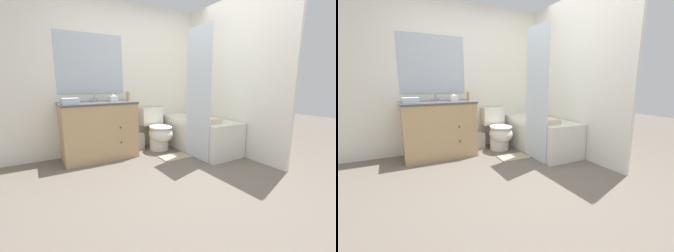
{
  "view_description": "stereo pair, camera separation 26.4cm",
  "coord_description": "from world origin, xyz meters",
  "views": [
    {
      "loc": [
        -1.57,
        -2.09,
        1.18
      ],
      "look_at": [
        0.17,
        0.76,
        0.53
      ],
      "focal_mm": 24.0,
      "sensor_mm": 36.0,
      "label": 1
    },
    {
      "loc": [
        -1.34,
        -2.22,
        1.18
      ],
      "look_at": [
        0.17,
        0.76,
        0.53
      ],
      "focal_mm": 24.0,
      "sensor_mm": 36.0,
      "label": 2
    }
  ],
  "objects": [
    {
      "name": "bath_towel_folded",
      "position": [
        0.77,
        0.49,
        0.6
      ],
      "size": [
        0.27,
        0.24,
        0.08
      ],
      "color": "beige",
      "rests_on": "bathtub"
    },
    {
      "name": "vanity_cabinet",
      "position": [
        -0.7,
        1.4,
        0.45
      ],
      "size": [
        1.11,
        0.6,
        0.88
      ],
      "color": "tan",
      "rests_on": "ground_plane"
    },
    {
      "name": "bathtub",
      "position": [
        0.92,
        0.94,
        0.28
      ],
      "size": [
        0.67,
        1.49,
        0.56
      ],
      "color": "silver",
      "rests_on": "ground_plane"
    },
    {
      "name": "hand_towel_folded",
      "position": [
        -1.11,
        1.27,
        0.93
      ],
      "size": [
        0.22,
        0.16,
        0.08
      ],
      "color": "silver",
      "rests_on": "vanity_cabinet"
    },
    {
      "name": "sink_faucet",
      "position": [
        -0.7,
        1.6,
        0.92
      ],
      "size": [
        0.14,
        0.12,
        0.12
      ],
      "color": "silver",
      "rests_on": "vanity_cabinet"
    },
    {
      "name": "wall_back",
      "position": [
        -0.01,
        1.71,
        1.25
      ],
      "size": [
        8.0,
        0.06,
        2.5
      ],
      "color": "white",
      "rests_on": "ground_plane"
    },
    {
      "name": "bath_mat",
      "position": [
        0.31,
        0.78,
        0.01
      ],
      "size": [
        0.47,
        0.3,
        0.02
      ],
      "color": "tan",
      "rests_on": "ground_plane"
    },
    {
      "name": "soap_dispenser",
      "position": [
        -0.22,
        1.37,
        0.96
      ],
      "size": [
        0.06,
        0.06,
        0.18
      ],
      "color": "tan",
      "rests_on": "vanity_cabinet"
    },
    {
      "name": "wall_right",
      "position": [
        1.28,
        0.84,
        1.25
      ],
      "size": [
        0.05,
        2.68,
        2.5
      ],
      "color": "white",
      "rests_on": "ground_plane"
    },
    {
      "name": "shower_curtain",
      "position": [
        0.57,
        0.55,
        0.99
      ],
      "size": [
        0.01,
        0.55,
        1.97
      ],
      "color": "silver",
      "rests_on": "ground_plane"
    },
    {
      "name": "ground_plane",
      "position": [
        0.0,
        0.0,
        0.0
      ],
      "size": [
        14.0,
        14.0,
        0.0
      ],
      "primitive_type": "plane",
      "color": "#6B6056"
    },
    {
      "name": "toilet",
      "position": [
        0.3,
        1.31,
        0.32
      ],
      "size": [
        0.4,
        0.68,
        0.73
      ],
      "color": "silver",
      "rests_on": "ground_plane"
    },
    {
      "name": "wastebasket",
      "position": [
        -0.03,
        1.52,
        0.15
      ],
      "size": [
        0.23,
        0.19,
        0.29
      ],
      "color": "#B7B2A8",
      "rests_on": "ground_plane"
    },
    {
      "name": "tissue_box",
      "position": [
        -0.45,
        1.41,
        0.93
      ],
      "size": [
        0.12,
        0.12,
        0.11
      ],
      "color": "white",
      "rests_on": "vanity_cabinet"
    }
  ]
}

